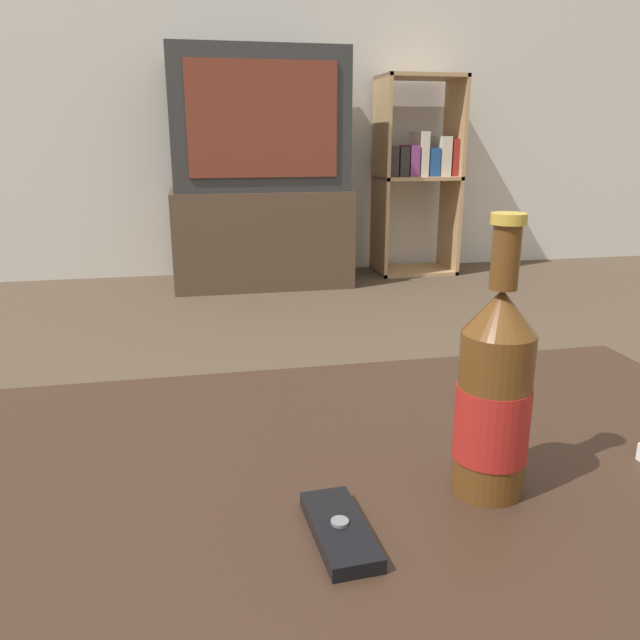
% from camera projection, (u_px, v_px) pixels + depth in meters
% --- Properties ---
extents(back_wall, '(8.00, 0.05, 2.60)m').
position_uv_depth(back_wall, '(197.00, 29.00, 3.26)').
color(back_wall, beige).
rests_on(back_wall, ground_plane).
extents(coffee_table, '(1.21, 0.61, 0.41)m').
position_uv_depth(coffee_table, '(284.00, 522.00, 0.68)').
color(coffee_table, '#332116').
rests_on(coffee_table, ground_plane).
extents(tv_stand, '(0.92, 0.48, 0.50)m').
position_uv_depth(tv_stand, '(261.00, 237.00, 3.31)').
color(tv_stand, '#4C3828').
rests_on(tv_stand, ground_plane).
extents(television, '(0.87, 0.46, 0.68)m').
position_uv_depth(television, '(258.00, 121.00, 3.14)').
color(television, '#2D2D2D').
rests_on(television, tv_stand).
extents(bookshelf, '(0.44, 0.30, 1.08)m').
position_uv_depth(bookshelf, '(418.00, 170.00, 3.49)').
color(bookshelf, tan).
rests_on(bookshelf, ground_plane).
extents(beer_bottle, '(0.07, 0.07, 0.28)m').
position_uv_depth(beer_bottle, '(494.00, 397.00, 0.61)').
color(beer_bottle, '#563314').
rests_on(beer_bottle, coffee_table).
extents(cell_phone, '(0.05, 0.12, 0.02)m').
position_uv_depth(cell_phone, '(340.00, 530.00, 0.56)').
color(cell_phone, black).
rests_on(cell_phone, coffee_table).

